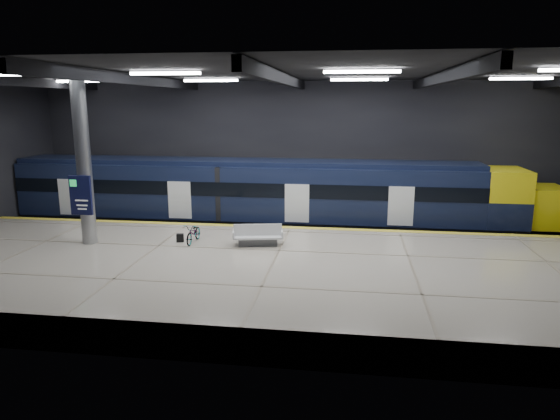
# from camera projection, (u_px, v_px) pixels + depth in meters

# --- Properties ---
(ground) EXTENTS (30.00, 30.00, 0.00)m
(ground) POSITION_uv_depth(u_px,v_px,m) (282.00, 269.00, 21.00)
(ground) COLOR black
(ground) RESTS_ON ground
(room_shell) EXTENTS (30.10, 16.10, 8.05)m
(room_shell) POSITION_uv_depth(u_px,v_px,m) (283.00, 132.00, 19.80)
(room_shell) COLOR black
(room_shell) RESTS_ON ground
(platform) EXTENTS (30.00, 11.00, 1.10)m
(platform) POSITION_uv_depth(u_px,v_px,m) (273.00, 276.00, 18.46)
(platform) COLOR #BAAF9D
(platform) RESTS_ON ground
(safety_strip) EXTENTS (30.00, 0.40, 0.01)m
(safety_strip) POSITION_uv_depth(u_px,v_px,m) (290.00, 227.00, 23.43)
(safety_strip) COLOR yellow
(safety_strip) RESTS_ON platform
(rails) EXTENTS (30.00, 1.52, 0.16)m
(rails) POSITION_uv_depth(u_px,v_px,m) (296.00, 234.00, 26.31)
(rails) COLOR gray
(rails) RESTS_ON ground
(train) EXTENTS (29.40, 2.84, 3.79)m
(train) POSITION_uv_depth(u_px,v_px,m) (277.00, 196.00, 26.03)
(train) COLOR black
(train) RESTS_ON ground
(bench) EXTENTS (2.15, 1.20, 0.90)m
(bench) POSITION_uv_depth(u_px,v_px,m) (258.00, 238.00, 20.46)
(bench) COLOR #595B60
(bench) RESTS_ON platform
(bicycle) EXTENTS (0.59, 1.58, 0.83)m
(bicycle) POSITION_uv_depth(u_px,v_px,m) (194.00, 233.00, 20.84)
(bicycle) COLOR #99999E
(bicycle) RESTS_ON platform
(pannier_bag) EXTENTS (0.33, 0.25, 0.35)m
(pannier_bag) POSITION_uv_depth(u_px,v_px,m) (180.00, 238.00, 20.98)
(pannier_bag) COLOR black
(pannier_bag) RESTS_ON platform
(info_column) EXTENTS (0.90, 0.78, 6.90)m
(info_column) POSITION_uv_depth(u_px,v_px,m) (83.00, 163.00, 20.16)
(info_column) COLOR #9EA0A5
(info_column) RESTS_ON platform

